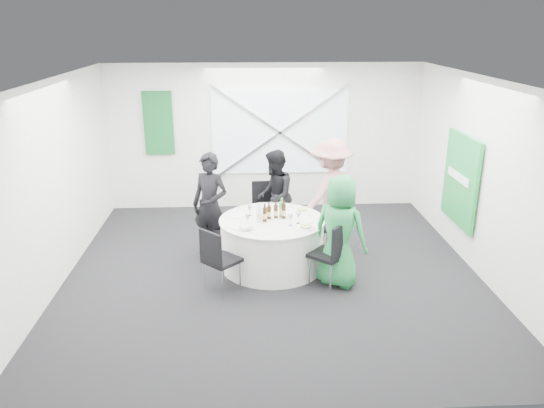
{
  "coord_description": "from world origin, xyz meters",
  "views": [
    {
      "loc": [
        -0.39,
        -7.08,
        3.53
      ],
      "look_at": [
        0.0,
        0.2,
        1.0
      ],
      "focal_mm": 35.0,
      "sensor_mm": 36.0,
      "label": 1
    }
  ],
  "objects_px": {
    "banquet_table": "(272,243)",
    "chair_front_right": "(333,250)",
    "person_man_back_left": "(210,205)",
    "green_water_bottle": "(282,210)",
    "chair_back_right": "(332,219)",
    "person_woman_green": "(340,231)",
    "chair_front_left": "(217,256)",
    "person_woman_pink": "(330,193)",
    "person_man_back": "(275,196)",
    "chair_back": "(265,205)",
    "chair_back_left": "(215,220)",
    "clear_water_bottle": "(259,214)"
  },
  "relations": [
    {
      "from": "person_man_back_left",
      "to": "green_water_bottle",
      "type": "distance_m",
      "value": 1.15
    },
    {
      "from": "banquet_table",
      "to": "chair_front_left",
      "type": "xyz_separation_m",
      "value": [
        -0.78,
        -0.77,
        0.16
      ]
    },
    {
      "from": "chair_front_left",
      "to": "person_man_back_left",
      "type": "height_order",
      "value": "person_man_back_left"
    },
    {
      "from": "chair_back_left",
      "to": "chair_back_right",
      "type": "bearing_deg",
      "value": -56.14
    },
    {
      "from": "person_woman_green",
      "to": "green_water_bottle",
      "type": "distance_m",
      "value": 1.03
    },
    {
      "from": "person_woman_pink",
      "to": "person_woman_green",
      "type": "bearing_deg",
      "value": 47.52
    },
    {
      "from": "clear_water_bottle",
      "to": "person_man_back_left",
      "type": "bearing_deg",
      "value": 141.66
    },
    {
      "from": "chair_front_left",
      "to": "person_woman_pink",
      "type": "xyz_separation_m",
      "value": [
        1.76,
        1.57,
        0.35
      ]
    },
    {
      "from": "banquet_table",
      "to": "chair_front_right",
      "type": "bearing_deg",
      "value": -40.88
    },
    {
      "from": "person_man_back_left",
      "to": "chair_front_right",
      "type": "bearing_deg",
      "value": -6.43
    },
    {
      "from": "green_water_bottle",
      "to": "chair_back_left",
      "type": "bearing_deg",
      "value": 153.61
    },
    {
      "from": "person_woman_green",
      "to": "chair_back_left",
      "type": "bearing_deg",
      "value": -0.25
    },
    {
      "from": "person_woman_green",
      "to": "chair_back",
      "type": "bearing_deg",
      "value": -27.77
    },
    {
      "from": "person_man_back_left",
      "to": "person_woman_pink",
      "type": "height_order",
      "value": "person_woman_pink"
    },
    {
      "from": "banquet_table",
      "to": "chair_front_right",
      "type": "relative_size",
      "value": 1.65
    },
    {
      "from": "chair_back_left",
      "to": "clear_water_bottle",
      "type": "height_order",
      "value": "clear_water_bottle"
    },
    {
      "from": "person_man_back",
      "to": "chair_front_left",
      "type": "bearing_deg",
      "value": -20.23
    },
    {
      "from": "chair_back_left",
      "to": "green_water_bottle",
      "type": "xyz_separation_m",
      "value": [
        1.03,
        -0.51,
        0.34
      ]
    },
    {
      "from": "person_man_back_left",
      "to": "green_water_bottle",
      "type": "relative_size",
      "value": 5.54
    },
    {
      "from": "person_man_back",
      "to": "chair_front_right",
      "type": "bearing_deg",
      "value": 27.17
    },
    {
      "from": "clear_water_bottle",
      "to": "chair_back_right",
      "type": "bearing_deg",
      "value": 29.61
    },
    {
      "from": "chair_front_right",
      "to": "green_water_bottle",
      "type": "distance_m",
      "value": 1.07
    },
    {
      "from": "banquet_table",
      "to": "person_man_back",
      "type": "height_order",
      "value": "person_man_back"
    },
    {
      "from": "chair_back",
      "to": "person_man_back",
      "type": "height_order",
      "value": "person_man_back"
    },
    {
      "from": "person_man_back",
      "to": "person_man_back_left",
      "type": "bearing_deg",
      "value": -56.2
    },
    {
      "from": "person_man_back_left",
      "to": "clear_water_bottle",
      "type": "bearing_deg",
      "value": -10.31
    },
    {
      "from": "chair_front_left",
      "to": "person_man_back_left",
      "type": "relative_size",
      "value": 0.56
    },
    {
      "from": "chair_back",
      "to": "green_water_bottle",
      "type": "relative_size",
      "value": 3.24
    },
    {
      "from": "chair_back_left",
      "to": "person_woman_green",
      "type": "distance_m",
      "value": 2.17
    },
    {
      "from": "chair_front_left",
      "to": "chair_back_left",
      "type": "bearing_deg",
      "value": -40.78
    },
    {
      "from": "chair_front_left",
      "to": "chair_back",
      "type": "bearing_deg",
      "value": -65.05
    },
    {
      "from": "chair_front_right",
      "to": "person_woman_green",
      "type": "distance_m",
      "value": 0.27
    },
    {
      "from": "chair_back_right",
      "to": "chair_front_left",
      "type": "xyz_separation_m",
      "value": [
        -1.76,
        -1.35,
        0.02
      ]
    },
    {
      "from": "chair_back_right",
      "to": "green_water_bottle",
      "type": "height_order",
      "value": "green_water_bottle"
    },
    {
      "from": "clear_water_bottle",
      "to": "chair_back",
      "type": "bearing_deg",
      "value": 84.08
    },
    {
      "from": "chair_back",
      "to": "chair_back_right",
      "type": "relative_size",
      "value": 1.09
    },
    {
      "from": "banquet_table",
      "to": "chair_back",
      "type": "bearing_deg",
      "value": 92.88
    },
    {
      "from": "chair_back",
      "to": "person_man_back_left",
      "type": "distance_m",
      "value": 1.14
    },
    {
      "from": "person_man_back",
      "to": "clear_water_bottle",
      "type": "bearing_deg",
      "value": -8.89
    },
    {
      "from": "chair_back_left",
      "to": "chair_front_left",
      "type": "relative_size",
      "value": 0.99
    },
    {
      "from": "chair_front_left",
      "to": "person_woman_pink",
      "type": "distance_m",
      "value": 2.39
    },
    {
      "from": "green_water_bottle",
      "to": "chair_back_right",
      "type": "bearing_deg",
      "value": 30.07
    },
    {
      "from": "chair_front_left",
      "to": "person_man_back_left",
      "type": "xyz_separation_m",
      "value": [
        -0.16,
        1.27,
        0.28
      ]
    },
    {
      "from": "chair_back_right",
      "to": "clear_water_bottle",
      "type": "xyz_separation_m",
      "value": [
        -1.18,
        -0.67,
        0.35
      ]
    },
    {
      "from": "chair_front_right",
      "to": "chair_back_right",
      "type": "bearing_deg",
      "value": -147.62
    },
    {
      "from": "banquet_table",
      "to": "clear_water_bottle",
      "type": "xyz_separation_m",
      "value": [
        -0.19,
        -0.09,
        0.49
      ]
    },
    {
      "from": "chair_back_right",
      "to": "person_woman_green",
      "type": "bearing_deg",
      "value": -34.7
    },
    {
      "from": "banquet_table",
      "to": "chair_back",
      "type": "distance_m",
      "value": 1.2
    },
    {
      "from": "chair_front_left",
      "to": "person_man_back",
      "type": "distance_m",
      "value": 2.04
    },
    {
      "from": "chair_back",
      "to": "chair_back_left",
      "type": "bearing_deg",
      "value": -147.56
    }
  ]
}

